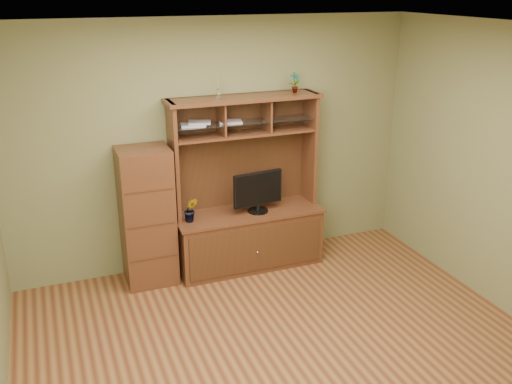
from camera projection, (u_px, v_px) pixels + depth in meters
room at (292, 209)px, 4.44m from camera, size 4.54×4.04×2.74m
media_hutch at (247, 221)px, 6.33m from camera, size 1.66×0.61×1.90m
monitor at (258, 191)px, 6.16m from camera, size 0.57×0.22×0.45m
orchid_plant at (191, 210)px, 5.94m from camera, size 0.17×0.16×0.27m
top_plant at (295, 82)px, 6.08m from camera, size 0.12×0.09×0.22m
reed_diffuser at (218, 89)px, 5.79m from camera, size 0.05×0.05×0.25m
magazines at (207, 123)px, 5.87m from camera, size 0.68×0.24×0.04m
side_cabinet at (147, 217)px, 5.90m from camera, size 0.52×0.48×1.46m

